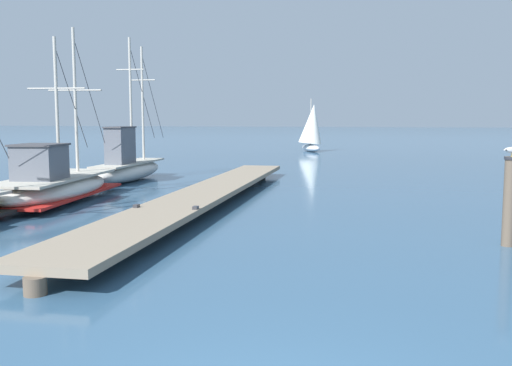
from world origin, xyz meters
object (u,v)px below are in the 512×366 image
object	(u,v)px
fishing_boat_1	(128,165)
distant_sailboat	(312,128)
fishing_boat_0	(54,185)
mooring_piling	(509,200)
perched_seagull	(512,150)

from	to	relation	value
fishing_boat_1	distant_sailboat	bearing A→B (deg)	81.82
fishing_boat_0	distant_sailboat	xyz separation A→B (m)	(2.86, 31.60, 1.41)
fishing_boat_1	distant_sailboat	xyz separation A→B (m)	(3.62, 25.19, 1.28)
mooring_piling	perched_seagull	size ratio (longest dim) A/B	5.13
fishing_boat_1	mooring_piling	distance (m)	17.01
fishing_boat_0	mooring_piling	size ratio (longest dim) A/B	4.06
perched_seagull	fishing_boat_1	bearing A→B (deg)	146.51
fishing_boat_1	perched_seagull	bearing A→B (deg)	-33.49
distant_sailboat	fishing_boat_0	bearing A→B (deg)	-95.18
perched_seagull	distant_sailboat	distance (m)	36.15
fishing_boat_1	perched_seagull	distance (m)	17.06
perched_seagull	fishing_boat_0	bearing A→B (deg)	167.52
fishing_boat_1	perched_seagull	xyz separation A→B (m)	(14.18, -9.38, 1.37)
fishing_boat_0	perched_seagull	xyz separation A→B (m)	(13.42, -2.97, 1.50)
distant_sailboat	fishing_boat_1	bearing A→B (deg)	-98.18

